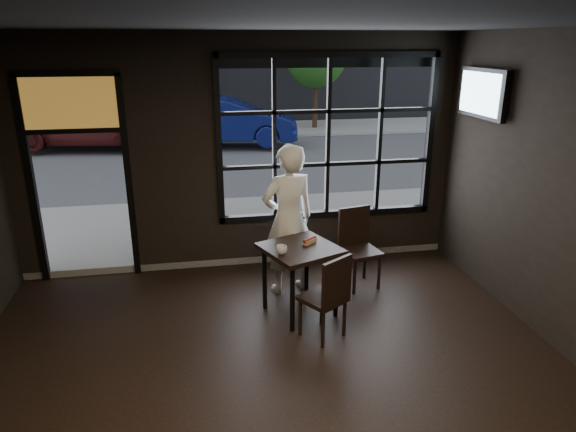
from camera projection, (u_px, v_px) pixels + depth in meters
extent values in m
cube|color=black|center=(289.00, 17.00, 3.15)|extent=(6.00, 7.00, 0.02)
cube|color=black|center=(328.00, 138.00, 7.07)|extent=(3.06, 0.12, 2.28)
cube|color=orange|center=(70.00, 102.00, 6.33)|extent=(1.20, 0.06, 0.70)
cube|color=#545456|center=(205.00, 104.00, 26.53)|extent=(60.00, 41.00, 0.04)
cube|color=black|center=(300.00, 280.00, 6.00)|extent=(1.02, 1.02, 0.84)
cube|color=black|center=(323.00, 295.00, 5.50)|extent=(0.58, 0.58, 0.97)
cube|color=black|center=(361.00, 249.00, 6.63)|extent=(0.53, 0.53, 1.03)
imported|color=white|center=(288.00, 220.00, 6.38)|extent=(0.80, 0.63, 1.92)
imported|color=silver|center=(282.00, 250.00, 5.66)|extent=(0.17, 0.17, 0.10)
cube|color=black|center=(483.00, 93.00, 6.34)|extent=(0.12, 1.03, 0.60)
imported|color=#0C144D|center=(227.00, 121.00, 15.36)|extent=(4.39, 2.16, 1.38)
imported|color=#471211|center=(87.00, 118.00, 14.95)|extent=(5.04, 2.63, 1.64)
cylinder|color=#332114|center=(182.00, 104.00, 18.00)|extent=(0.17, 0.17, 1.92)
sphere|color=#245719|center=(179.00, 57.00, 17.49)|extent=(2.09, 2.09, 2.09)
cylinder|color=#332114|center=(315.00, 103.00, 18.25)|extent=(0.17, 0.17, 1.92)
sphere|color=#346227|center=(316.00, 57.00, 17.74)|extent=(2.09, 2.09, 2.09)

